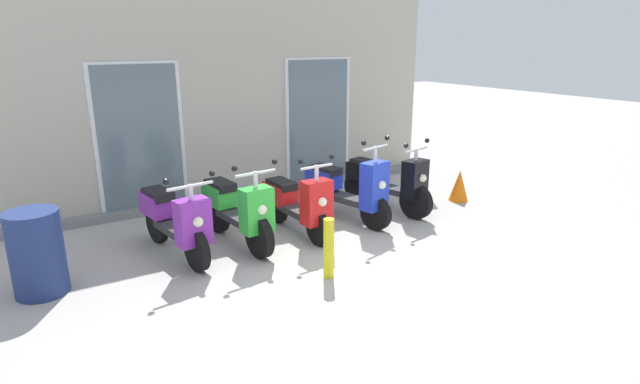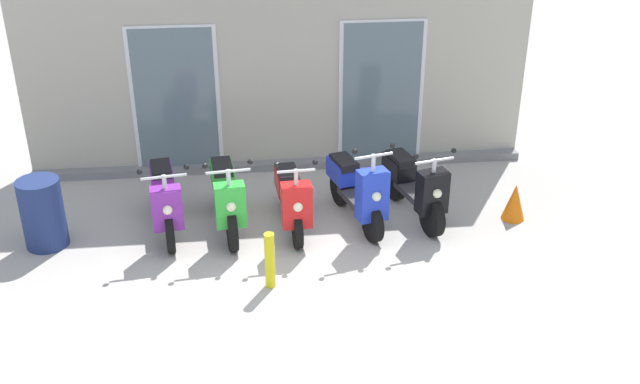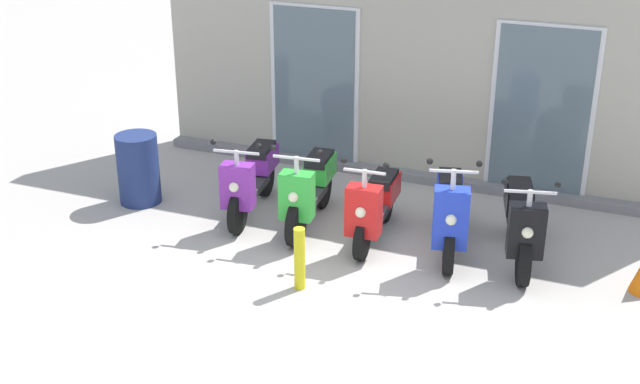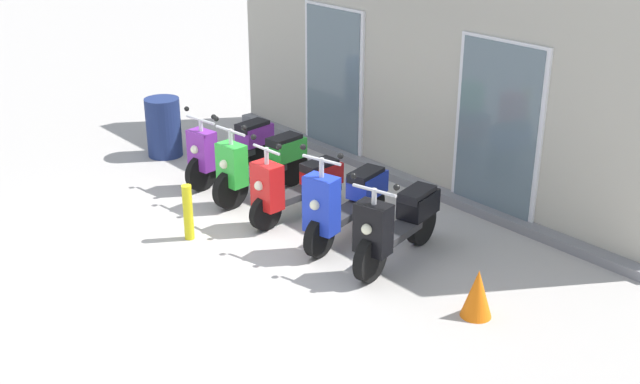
{
  "view_description": "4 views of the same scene",
  "coord_description": "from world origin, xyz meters",
  "px_view_note": "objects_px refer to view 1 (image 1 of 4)",
  "views": [
    {
      "loc": [
        -3.2,
        -4.77,
        2.6
      ],
      "look_at": [
        0.12,
        0.65,
        0.69
      ],
      "focal_mm": 28.59,
      "sensor_mm": 36.0,
      "label": 1
    },
    {
      "loc": [
        -0.59,
        -7.6,
        4.86
      ],
      "look_at": [
        0.34,
        0.64,
        0.73
      ],
      "focal_mm": 41.41,
      "sensor_mm": 36.0,
      "label": 2
    },
    {
      "loc": [
        2.76,
        -7.43,
        4.52
      ],
      "look_at": [
        -0.62,
        0.93,
        0.57
      ],
      "focal_mm": 47.12,
      "sensor_mm": 36.0,
      "label": 3
    },
    {
      "loc": [
        7.29,
        -4.65,
        4.25
      ],
      "look_at": [
        0.65,
        0.94,
        0.6
      ],
      "focal_mm": 44.17,
      "sensor_mm": 36.0,
      "label": 4
    }
  ],
  "objects_px": {
    "scooter_purple": "(174,219)",
    "scooter_black": "(387,182)",
    "scooter_green": "(237,210)",
    "trash_bin": "(37,253)",
    "scooter_red": "(297,202)",
    "curb_bollard": "(329,248)",
    "traffic_cone": "(459,185)",
    "scooter_blue": "(348,189)"
  },
  "relations": [
    {
      "from": "scooter_green",
      "to": "curb_bollard",
      "type": "relative_size",
      "value": 2.38
    },
    {
      "from": "scooter_purple",
      "to": "scooter_black",
      "type": "height_order",
      "value": "scooter_black"
    },
    {
      "from": "scooter_purple",
      "to": "curb_bollard",
      "type": "distance_m",
      "value": 1.99
    },
    {
      "from": "scooter_green",
      "to": "trash_bin",
      "type": "bearing_deg",
      "value": -175.6
    },
    {
      "from": "scooter_purple",
      "to": "scooter_black",
      "type": "bearing_deg",
      "value": 0.09
    },
    {
      "from": "scooter_black",
      "to": "curb_bollard",
      "type": "height_order",
      "value": "scooter_black"
    },
    {
      "from": "curb_bollard",
      "to": "trash_bin",
      "type": "bearing_deg",
      "value": 155.57
    },
    {
      "from": "curb_bollard",
      "to": "traffic_cone",
      "type": "xyz_separation_m",
      "value": [
        3.4,
        1.29,
        -0.09
      ]
    },
    {
      "from": "scooter_purple",
      "to": "scooter_red",
      "type": "xyz_separation_m",
      "value": [
        1.66,
        -0.12,
        -0.02
      ]
    },
    {
      "from": "scooter_red",
      "to": "curb_bollard",
      "type": "relative_size",
      "value": 2.17
    },
    {
      "from": "traffic_cone",
      "to": "scooter_black",
      "type": "bearing_deg",
      "value": 170.84
    },
    {
      "from": "scooter_black",
      "to": "traffic_cone",
      "type": "bearing_deg",
      "value": -9.16
    },
    {
      "from": "scooter_blue",
      "to": "scooter_black",
      "type": "height_order",
      "value": "scooter_blue"
    },
    {
      "from": "scooter_green",
      "to": "curb_bollard",
      "type": "height_order",
      "value": "scooter_green"
    },
    {
      "from": "scooter_purple",
      "to": "scooter_blue",
      "type": "relative_size",
      "value": 1.04
    },
    {
      "from": "scooter_blue",
      "to": "scooter_red",
      "type": "bearing_deg",
      "value": -177.07
    },
    {
      "from": "scooter_purple",
      "to": "scooter_red",
      "type": "relative_size",
      "value": 1.08
    },
    {
      "from": "trash_bin",
      "to": "traffic_cone",
      "type": "distance_m",
      "value": 6.21
    },
    {
      "from": "curb_bollard",
      "to": "traffic_cone",
      "type": "relative_size",
      "value": 1.35
    },
    {
      "from": "scooter_green",
      "to": "scooter_black",
      "type": "relative_size",
      "value": 1.02
    },
    {
      "from": "scooter_blue",
      "to": "curb_bollard",
      "type": "bearing_deg",
      "value": -131.18
    },
    {
      "from": "curb_bollard",
      "to": "trash_bin",
      "type": "distance_m",
      "value": 3.09
    },
    {
      "from": "curb_bollard",
      "to": "scooter_blue",
      "type": "bearing_deg",
      "value": 48.82
    },
    {
      "from": "scooter_blue",
      "to": "trash_bin",
      "type": "xyz_separation_m",
      "value": [
        -4.05,
        -0.15,
        -0.04
      ]
    },
    {
      "from": "scooter_blue",
      "to": "scooter_green",
      "type": "bearing_deg",
      "value": 178.91
    },
    {
      "from": "scooter_green",
      "to": "curb_bollard",
      "type": "bearing_deg",
      "value": -71.22
    },
    {
      "from": "scooter_red",
      "to": "scooter_black",
      "type": "bearing_deg",
      "value": 4.39
    },
    {
      "from": "scooter_red",
      "to": "scooter_green",
      "type": "bearing_deg",
      "value": 174.78
    },
    {
      "from": "scooter_green",
      "to": "trash_bin",
      "type": "relative_size",
      "value": 1.82
    },
    {
      "from": "scooter_purple",
      "to": "trash_bin",
      "type": "height_order",
      "value": "scooter_purple"
    },
    {
      "from": "trash_bin",
      "to": "traffic_cone",
      "type": "bearing_deg",
      "value": 0.09
    },
    {
      "from": "scooter_black",
      "to": "traffic_cone",
      "type": "distance_m",
      "value": 1.4
    },
    {
      "from": "traffic_cone",
      "to": "scooter_blue",
      "type": "bearing_deg",
      "value": 176.4
    },
    {
      "from": "scooter_black",
      "to": "traffic_cone",
      "type": "relative_size",
      "value": 3.15
    },
    {
      "from": "scooter_blue",
      "to": "scooter_black",
      "type": "xyz_separation_m",
      "value": [
        0.8,
        0.08,
        -0.03
      ]
    },
    {
      "from": "trash_bin",
      "to": "scooter_red",
      "type": "bearing_deg",
      "value": 1.81
    },
    {
      "from": "scooter_green",
      "to": "scooter_red",
      "type": "height_order",
      "value": "scooter_green"
    },
    {
      "from": "scooter_red",
      "to": "curb_bollard",
      "type": "xyz_separation_m",
      "value": [
        -0.36,
        -1.38,
        -0.1
      ]
    },
    {
      "from": "scooter_black",
      "to": "trash_bin",
      "type": "bearing_deg",
      "value": -177.3
    },
    {
      "from": "scooter_green",
      "to": "scooter_red",
      "type": "bearing_deg",
      "value": -5.22
    },
    {
      "from": "scooter_red",
      "to": "scooter_blue",
      "type": "distance_m",
      "value": 0.88
    },
    {
      "from": "scooter_red",
      "to": "trash_bin",
      "type": "height_order",
      "value": "scooter_red"
    }
  ]
}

